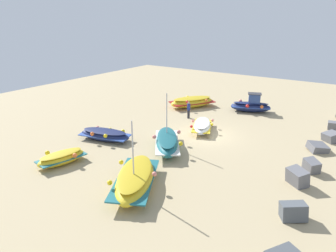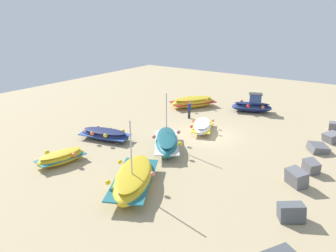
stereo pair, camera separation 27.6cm
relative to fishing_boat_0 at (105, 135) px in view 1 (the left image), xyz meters
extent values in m
plane|color=tan|center=(-5.67, 6.25, -0.46)|extent=(58.66, 58.66, 0.00)
ellipsoid|color=navy|center=(0.00, 0.00, -0.04)|extent=(2.46, 4.58, 0.93)
cube|color=#2D4C9E|center=(0.00, 0.00, 0.00)|extent=(2.43, 4.41, 0.16)
ellipsoid|color=#151E45|center=(0.00, 0.00, 0.31)|extent=(2.13, 4.02, 0.22)
sphere|color=#EA7F75|center=(-0.53, -1.38, 0.17)|extent=(0.31, 0.31, 0.31)
sphere|color=orange|center=(0.97, -0.39, 0.30)|extent=(0.31, 0.31, 0.31)
sphere|color=yellow|center=(-0.82, -0.20, 0.17)|extent=(0.31, 0.31, 0.31)
sphere|color=yellow|center=(0.68, 0.79, 0.30)|extent=(0.31, 0.31, 0.31)
sphere|color=yellow|center=(-1.10, 0.99, 0.18)|extent=(0.31, 0.31, 0.31)
ellipsoid|color=navy|center=(-14.45, 6.83, 0.04)|extent=(3.00, 4.39, 1.10)
cube|color=#2D4C9E|center=(-14.45, 6.83, 0.09)|extent=(2.94, 4.24, 0.18)
ellipsoid|color=#151E45|center=(-14.45, 6.83, 0.46)|extent=(2.60, 3.84, 0.24)
cube|color=#2D4784|center=(-14.57, 7.12, 1.01)|extent=(1.28, 1.42, 0.94)
cube|color=#333338|center=(-14.57, 7.12, 1.51)|extent=(1.48, 1.64, 0.06)
sphere|color=#EA7F75|center=(-14.92, 5.50, 0.42)|extent=(0.35, 0.35, 0.35)
sphere|color=red|center=(-13.47, 6.83, 0.39)|extent=(0.35, 0.35, 0.35)
sphere|color=yellow|center=(-15.44, 6.83, 0.30)|extent=(0.35, 0.35, 0.35)
sphere|color=orange|center=(-13.99, 8.16, 0.39)|extent=(0.35, 0.35, 0.35)
ellipsoid|color=white|center=(-6.41, 5.45, -0.05)|extent=(4.10, 2.94, 0.84)
cube|color=gold|center=(-6.41, 5.45, -0.01)|extent=(3.98, 2.92, 0.09)
ellipsoid|color=beige|center=(-6.41, 5.45, 0.29)|extent=(3.60, 2.58, 0.15)
sphere|color=#EA7F75|center=(-7.67, 5.81, 0.23)|extent=(0.25, 0.25, 0.25)
sphere|color=#EA7F75|center=(-6.36, 4.55, 0.29)|extent=(0.25, 0.25, 0.25)
sphere|color=yellow|center=(-6.45, 6.36, 0.30)|extent=(0.25, 0.25, 0.25)
sphere|color=red|center=(-5.14, 5.10, 0.24)|extent=(0.25, 0.25, 0.25)
ellipsoid|color=gold|center=(4.39, 6.92, 0.08)|extent=(5.80, 4.44, 1.15)
cube|color=#1E6670|center=(4.39, 6.92, 0.13)|extent=(5.63, 4.37, 0.16)
ellipsoid|color=gold|center=(4.39, 6.92, 0.54)|extent=(5.09, 3.88, 0.23)
cylinder|color=#B7B7BC|center=(4.67, 7.07, 2.22)|extent=(0.08, 0.08, 3.19)
sphere|color=yellow|center=(6.05, 6.54, 0.54)|extent=(0.29, 0.29, 0.29)
sphere|color=#EA7F75|center=(3.84, 7.91, 0.51)|extent=(0.29, 0.29, 0.29)
sphere|color=yellow|center=(3.81, 5.31, 0.53)|extent=(0.29, 0.29, 0.29)
ellipsoid|color=gold|center=(4.79, 0.73, -0.06)|extent=(3.52, 1.98, 0.84)
cube|color=#1E6670|center=(4.79, 0.73, -0.02)|extent=(3.40, 1.99, 0.09)
ellipsoid|color=gold|center=(4.79, 0.73, 0.28)|extent=(3.10, 1.73, 0.15)
sphere|color=orange|center=(4.38, 1.63, 0.25)|extent=(0.32, 0.32, 0.32)
sphere|color=yellow|center=(5.21, -0.18, 0.28)|extent=(0.32, 0.32, 0.32)
ellipsoid|color=gold|center=(-12.53, 0.85, 0.07)|extent=(5.31, 4.38, 1.12)
cube|color=maroon|center=(-12.53, 0.85, 0.13)|extent=(5.17, 4.32, 0.14)
ellipsoid|color=gold|center=(-12.53, 0.85, 0.52)|extent=(4.66, 3.84, 0.21)
sphere|color=orange|center=(-12.92, 2.41, 0.47)|extent=(0.29, 0.29, 0.29)
sphere|color=yellow|center=(-13.12, -0.08, 0.44)|extent=(0.29, 0.29, 0.29)
sphere|color=red|center=(-10.95, 1.15, 0.54)|extent=(0.29, 0.29, 0.29)
ellipsoid|color=#1E6670|center=(-1.32, 5.22, 0.08)|extent=(5.10, 4.34, 1.11)
cube|color=white|center=(-1.32, 5.22, 0.13)|extent=(4.96, 4.26, 0.12)
ellipsoid|color=#1A565F|center=(-1.32, 5.22, 0.53)|extent=(4.48, 3.81, 0.20)
cylinder|color=#B7B7BC|center=(-1.91, 4.79, 2.17)|extent=(0.08, 0.08, 3.10)
sphere|color=#EA7F75|center=(-2.84, 5.29, 0.49)|extent=(0.31, 0.31, 0.31)
sphere|color=#EA7F75|center=(-0.77, 4.45, 0.55)|extent=(0.31, 0.31, 0.31)
sphere|color=yellow|center=(-0.92, 6.69, 0.48)|extent=(0.31, 0.31, 0.31)
cylinder|color=#2D2D38|center=(-8.79, 2.57, -0.05)|extent=(0.14, 0.14, 0.83)
cylinder|color=#2D2D38|center=(-8.95, 2.61, -0.05)|extent=(0.14, 0.14, 0.83)
cylinder|color=navy|center=(-8.87, 2.59, 0.68)|extent=(0.32, 0.32, 0.63)
sphere|color=tan|center=(-8.87, 2.59, 1.11)|extent=(0.22, 0.22, 0.22)
cube|color=slate|center=(-13.41, 14.91, -0.13)|extent=(0.93, 1.05, 0.72)
cube|color=slate|center=(-10.09, 15.20, -0.09)|extent=(1.59, 1.60, 0.98)
cube|color=slate|center=(-7.44, 14.69, -0.18)|extent=(1.71, 1.78, 0.82)
cube|color=slate|center=(-3.62, 14.98, -0.06)|extent=(1.33, 1.23, 1.01)
cube|color=slate|center=(-1.37, 14.62, 0.03)|extent=(1.51, 1.50, 1.15)
cube|color=#4C5156|center=(2.25, 15.28, -0.04)|extent=(1.33, 1.51, 1.00)
camera|label=1|loc=(16.64, 17.65, 9.07)|focal=33.52mm
camera|label=2|loc=(16.48, 17.88, 9.07)|focal=33.52mm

